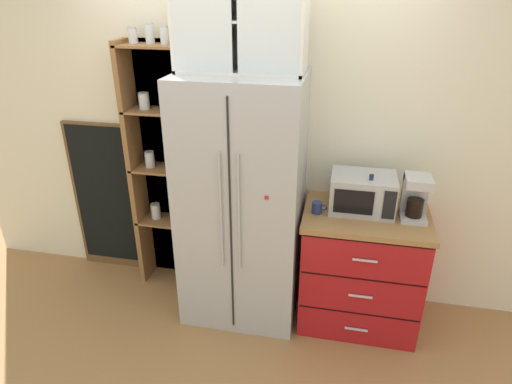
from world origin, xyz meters
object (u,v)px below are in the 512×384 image
(bottle_cobalt, at_px, (369,197))
(mug_navy, at_px, (317,207))
(microwave, at_px, (362,193))
(coffee_maker, at_px, (415,196))
(bottle_clear, at_px, (369,195))
(chalkboard_menu, at_px, (107,198))
(refrigerator, at_px, (243,202))

(bottle_cobalt, bearing_deg, mug_navy, -171.77)
(bottle_cobalt, bearing_deg, microwave, 123.56)
(mug_navy, bearing_deg, bottle_cobalt, 8.23)
(mug_navy, relative_size, bottle_cobalt, 0.36)
(coffee_maker, xyz_separation_m, bottle_clear, (-0.30, 0.03, -0.03))
(bottle_cobalt, bearing_deg, chalkboard_menu, 172.25)
(bottle_clear, height_order, chalkboard_menu, chalkboard_menu)
(coffee_maker, relative_size, chalkboard_menu, 0.23)
(refrigerator, distance_m, chalkboard_menu, 1.35)
(refrigerator, xyz_separation_m, microwave, (0.84, 0.08, 0.12))
(refrigerator, relative_size, mug_navy, 17.35)
(coffee_maker, height_order, mug_navy, coffee_maker)
(mug_navy, height_order, bottle_clear, bottle_clear)
(bottle_clear, bearing_deg, mug_navy, -163.29)
(refrigerator, xyz_separation_m, bottle_clear, (0.88, 0.07, 0.11))
(coffee_maker, distance_m, chalkboard_menu, 2.51)
(bottle_clear, relative_size, chalkboard_menu, 0.20)
(microwave, distance_m, mug_navy, 0.33)
(coffee_maker, bearing_deg, chalkboard_menu, 173.70)
(mug_navy, distance_m, chalkboard_menu, 1.88)
(microwave, bearing_deg, refrigerator, -174.58)
(chalkboard_menu, bearing_deg, bottle_clear, -6.37)
(microwave, distance_m, bottle_cobalt, 0.08)
(chalkboard_menu, bearing_deg, microwave, -6.19)
(refrigerator, bearing_deg, mug_navy, -3.62)
(microwave, bearing_deg, bottle_cobalt, -56.44)
(refrigerator, height_order, bottle_clear, refrigerator)
(coffee_maker, bearing_deg, microwave, 173.01)
(bottle_cobalt, bearing_deg, bottle_clear, 90.00)
(coffee_maker, relative_size, bottle_cobalt, 1.04)
(refrigerator, height_order, bottle_cobalt, refrigerator)
(microwave, distance_m, chalkboard_menu, 2.17)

